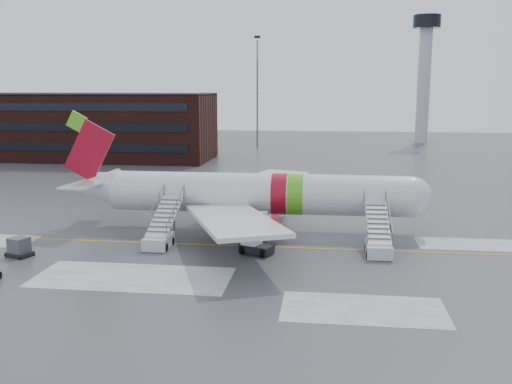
# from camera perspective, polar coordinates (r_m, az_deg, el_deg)

# --- Properties ---
(ground) EXTENTS (260.00, 260.00, 0.00)m
(ground) POSITION_cam_1_polar(r_m,az_deg,el_deg) (49.89, -1.84, -5.09)
(ground) COLOR #494C4F
(ground) RESTS_ON ground
(airliner) EXTENTS (35.03, 32.97, 11.18)m
(airliner) POSITION_cam_1_polar(r_m,az_deg,el_deg) (53.82, -0.74, -0.20)
(airliner) COLOR silver
(airliner) RESTS_ON ground
(airstair_fwd) EXTENTS (2.05, 7.70, 3.48)m
(airstair_fwd) POSITION_cam_1_polar(r_m,az_deg,el_deg) (47.65, 12.11, -4.75)
(airstair_fwd) COLOR silver
(airstair_fwd) RESTS_ON ground
(airstair_aft) EXTENTS (2.05, 7.70, 3.48)m
(airstair_aft) POSITION_cam_1_polar(r_m,az_deg,el_deg) (49.49, -9.49, -4.09)
(airstair_aft) COLOR silver
(airstair_aft) RESTS_ON ground
(pushback_tug) EXTENTS (2.94, 2.63, 1.49)m
(pushback_tug) POSITION_cam_1_polar(r_m,az_deg,el_deg) (46.57, -0.13, -5.38)
(pushback_tug) COLOR black
(pushback_tug) RESTS_ON ground
(uld_container) EXTENTS (2.24, 1.94, 1.54)m
(uld_container) POSITION_cam_1_polar(r_m,az_deg,el_deg) (49.57, -22.60, -5.15)
(uld_container) COLOR black
(uld_container) RESTS_ON ground
(terminal_building) EXTENTS (62.00, 16.11, 12.30)m
(terminal_building) POSITION_cam_1_polar(r_m,az_deg,el_deg) (115.39, -20.05, 6.26)
(terminal_building) COLOR #3F1E16
(terminal_building) RESTS_ON ground
(control_tower) EXTENTS (6.40, 6.40, 30.00)m
(control_tower) POSITION_cam_1_polar(r_m,az_deg,el_deg) (144.31, 16.52, 12.17)
(control_tower) COLOR #B2B5BA
(control_tower) RESTS_ON ground
(light_mast_far_n) EXTENTS (1.20, 1.20, 24.25)m
(light_mast_far_n) POSITION_cam_1_polar(r_m,az_deg,el_deg) (126.43, 0.13, 10.66)
(light_mast_far_n) COLOR #595B60
(light_mast_far_n) RESTS_ON ground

